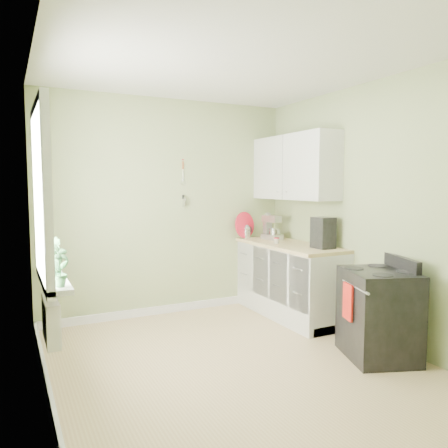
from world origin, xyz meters
name	(u,v)px	position (x,y,z in m)	size (l,w,h in m)	color
floor	(235,364)	(0.00, 0.00, -0.01)	(3.20, 3.60, 0.02)	tan
ceiling	(236,60)	(0.00, 0.00, 2.71)	(3.20, 3.60, 0.02)	white
wall_back	(168,207)	(0.00, 1.81, 1.35)	(3.20, 0.02, 2.70)	#9FAD76
wall_left	(40,224)	(-1.61, 0.00, 1.35)	(0.02, 3.60, 2.70)	#9FAD76
wall_right	(370,212)	(1.61, 0.00, 1.35)	(0.02, 3.60, 2.70)	#9FAD76
base_cabinets	(289,281)	(1.30, 1.00, 0.43)	(0.60, 1.60, 0.87)	white
countertop	(289,245)	(1.29, 1.00, 0.89)	(0.64, 1.60, 0.04)	#DFC488
upper_cabinets	(294,167)	(1.43, 1.10, 1.85)	(0.35, 1.40, 0.80)	white
window	(40,195)	(-1.58, 0.30, 1.55)	(0.06, 1.14, 1.44)	white
window_sill	(53,278)	(-1.51, 0.30, 0.88)	(0.18, 1.14, 0.04)	white
radiator	(51,320)	(-1.54, 0.25, 0.55)	(0.12, 0.50, 0.35)	white
wall_utensils	(183,190)	(0.20, 1.78, 1.56)	(0.02, 0.14, 0.58)	#DFC488
stove	(379,313)	(1.28, -0.48, 0.42)	(0.81, 0.84, 0.95)	black
stand_mixer	(272,228)	(1.33, 1.46, 1.06)	(0.22, 0.31, 0.35)	#B2B2B7
kettle	(247,231)	(1.09, 1.72, 1.00)	(0.18, 0.11, 0.18)	silver
coffee_maker	(323,234)	(1.40, 0.49, 1.08)	(0.21, 0.23, 0.36)	black
red_tray	(245,225)	(1.07, 1.72, 1.09)	(0.36, 0.36, 0.02)	red
jar	(276,240)	(1.16, 1.08, 0.95)	(0.07, 0.07, 0.07)	#A39C83
plant_a	(59,266)	(-1.50, -0.14, 1.06)	(0.16, 0.11, 0.31)	#316635
plant_b	(52,256)	(-1.50, 0.37, 1.05)	(0.17, 0.13, 0.30)	#316635
plant_c	(51,254)	(-1.50, 0.50, 1.05)	(0.17, 0.17, 0.30)	#316635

